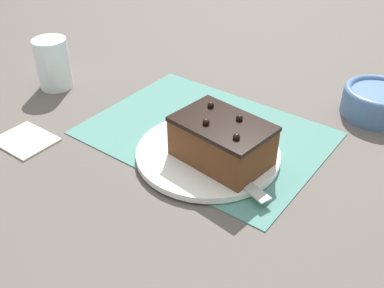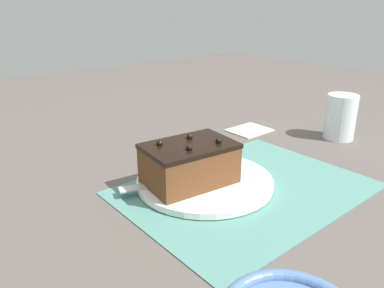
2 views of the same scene
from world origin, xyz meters
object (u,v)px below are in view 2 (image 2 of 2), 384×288
object	(u,v)px
chocolate_cake	(189,163)
serving_knife	(196,176)
drinking_glass	(341,117)
cake_plate	(205,181)

from	to	relation	value
chocolate_cake	serving_knife	size ratio (longest dim) A/B	0.82
chocolate_cake	drinking_glass	xyz separation A→B (m)	(0.49, -0.03, 0.00)
serving_knife	drinking_glass	bearing A→B (deg)	-74.40
cake_plate	chocolate_cake	size ratio (longest dim) A/B	1.50
drinking_glass	chocolate_cake	bearing A→B (deg)	176.79
cake_plate	drinking_glass	world-z (taller)	drinking_glass
chocolate_cake	drinking_glass	size ratio (longest dim) A/B	1.51
cake_plate	drinking_glass	bearing A→B (deg)	-2.62
cake_plate	chocolate_cake	world-z (taller)	chocolate_cake
chocolate_cake	cake_plate	bearing A→B (deg)	-11.10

